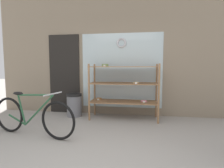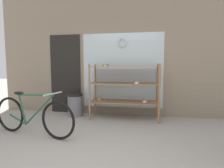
{
  "view_description": "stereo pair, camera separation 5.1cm",
  "coord_description": "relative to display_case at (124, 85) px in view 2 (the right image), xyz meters",
  "views": [
    {
      "loc": [
        0.65,
        -1.79,
        1.23
      ],
      "look_at": [
        0.15,
        1.45,
        0.92
      ],
      "focal_mm": 28.0,
      "sensor_mm": 36.0,
      "label": 1
    },
    {
      "loc": [
        0.7,
        -1.78,
        1.23
      ],
      "look_at": [
        0.15,
        1.45,
        0.92
      ],
      "focal_mm": 28.0,
      "sensor_mm": 36.0,
      "label": 2
    }
  ],
  "objects": [
    {
      "name": "display_case",
      "position": [
        0.0,
        0.0,
        0.0
      ],
      "size": [
        1.61,
        0.56,
        1.32
      ],
      "color": "#8E6642",
      "rests_on": "ground_plane"
    },
    {
      "name": "trash_bin",
      "position": [
        -1.24,
        0.02,
        -0.49
      ],
      "size": [
        0.38,
        0.38,
        0.58
      ],
      "color": "slate",
      "rests_on": "ground_plane"
    },
    {
      "name": "storefront_facade",
      "position": [
        -0.31,
        0.41,
        0.96
      ],
      "size": [
        6.37,
        0.13,
        3.63
      ],
      "color": "gray",
      "rests_on": "ground_plane"
    },
    {
      "name": "bicycle",
      "position": [
        -1.53,
        -1.31,
        -0.45
      ],
      "size": [
        1.76,
        0.5,
        0.8
      ],
      "rotation": [
        0.0,
        0.0,
        -0.18
      ],
      "color": "black",
      "rests_on": "ground_plane"
    }
  ]
}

